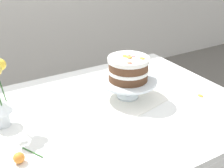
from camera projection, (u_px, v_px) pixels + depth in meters
dining_table at (102, 130)px, 1.43m from camera, size 1.40×1.00×0.74m
linen_napkin at (128, 97)px, 1.53m from camera, size 0.38×0.38×0.00m
cake_stand at (128, 83)px, 1.50m from camera, size 0.29×0.29×0.10m
layer_cake at (128, 69)px, 1.46m from camera, size 0.20×0.20×0.12m
fallen_rose at (19, 158)px, 1.08m from camera, size 0.10×0.10×0.04m
loose_petal_0 at (200, 96)px, 1.54m from camera, size 0.03×0.04×0.01m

